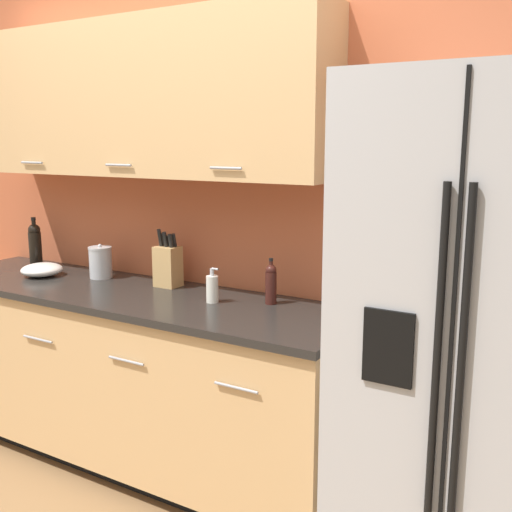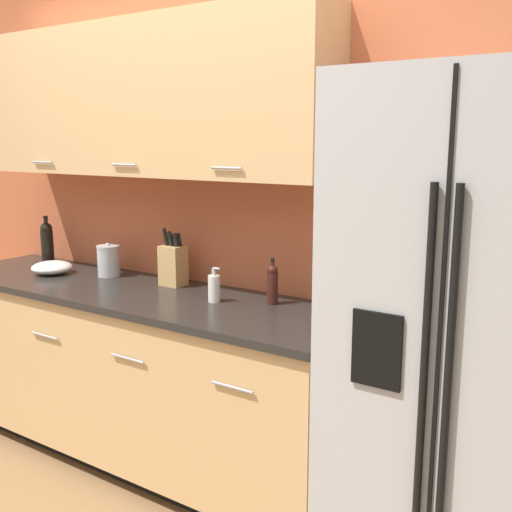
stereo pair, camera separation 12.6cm
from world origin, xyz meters
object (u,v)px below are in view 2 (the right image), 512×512
object	(u,v)px
oil_bottle	(272,283)
mixing_bowl	(52,267)
soap_dispenser	(214,288)
steel_canister	(109,261)
knife_block	(173,264)
refrigerator	(470,354)
wine_bottle	(47,242)

from	to	relation	value
oil_bottle	mixing_bowl	world-z (taller)	oil_bottle
soap_dispenser	steel_canister	xyz separation A→B (m)	(-0.82, 0.11, 0.02)
soap_dispenser	mixing_bowl	bearing A→B (deg)	-178.62
knife_block	oil_bottle	bearing A→B (deg)	-2.31
refrigerator	wine_bottle	xyz separation A→B (m)	(-2.56, 0.24, 0.12)
soap_dispenser	mixing_bowl	xyz separation A→B (m)	(-1.13, -0.03, -0.03)
soap_dispenser	oil_bottle	bearing A→B (deg)	25.00
knife_block	soap_dispenser	xyz separation A→B (m)	(0.37, -0.14, -0.05)
knife_block	steel_canister	world-z (taller)	knife_block
knife_block	wine_bottle	world-z (taller)	knife_block
wine_bottle	soap_dispenser	world-z (taller)	wine_bottle
knife_block	soap_dispenser	world-z (taller)	knife_block
refrigerator	soap_dispenser	size ratio (longest dim) A/B	11.40
soap_dispenser	oil_bottle	distance (m)	0.28
mixing_bowl	soap_dispenser	bearing A→B (deg)	1.38
refrigerator	soap_dispenser	world-z (taller)	refrigerator
wine_bottle	steel_canister	world-z (taller)	wine_bottle
wine_bottle	steel_canister	xyz separation A→B (m)	(0.56, -0.03, -0.05)
soap_dispenser	steel_canister	bearing A→B (deg)	172.46
wine_bottle	steel_canister	size ratio (longest dim) A/B	1.57
refrigerator	wine_bottle	size ratio (longest dim) A/B	6.41
refrigerator	soap_dispenser	distance (m)	1.19
steel_canister	refrigerator	bearing A→B (deg)	-6.04
steel_canister	mixing_bowl	xyz separation A→B (m)	(-0.32, -0.14, -0.05)
soap_dispenser	steel_canister	size ratio (longest dim) A/B	0.88
steel_canister	mixing_bowl	size ratio (longest dim) A/B	0.83
refrigerator	knife_block	xyz separation A→B (m)	(-1.56, 0.24, 0.10)
refrigerator	knife_block	world-z (taller)	refrigerator
oil_bottle	steel_canister	world-z (taller)	oil_bottle
wine_bottle	steel_canister	distance (m)	0.56
knife_block	mixing_bowl	world-z (taller)	knife_block
knife_block	refrigerator	bearing A→B (deg)	-8.91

